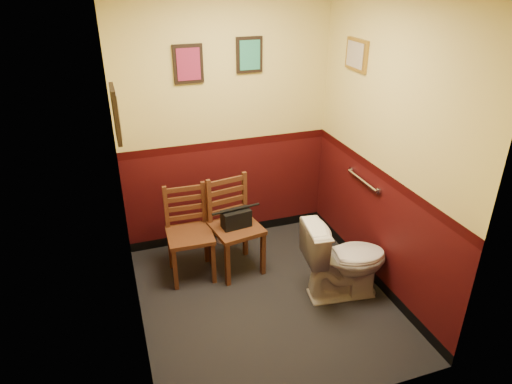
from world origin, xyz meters
TOP-DOWN VIEW (x-y plane):
  - floor at (0.00, 0.00)m, footprint 2.20×2.40m
  - wall_back at (0.00, 1.20)m, footprint 2.20×0.00m
  - wall_front at (0.00, -1.20)m, footprint 2.20×0.00m
  - wall_left at (-1.10, 0.00)m, footprint 0.00×2.40m
  - wall_right at (1.10, 0.00)m, footprint 0.00×2.40m
  - grab_bar at (1.07, 0.25)m, footprint 0.05×0.56m
  - framed_print_back_a at (-0.35, 1.18)m, footprint 0.28×0.04m
  - framed_print_back_b at (0.25, 1.18)m, footprint 0.26×0.04m
  - framed_print_left at (-1.08, 0.10)m, footprint 0.04×0.30m
  - framed_print_right at (1.08, 0.60)m, footprint 0.04×0.34m
  - toilet at (0.72, -0.14)m, footprint 0.82×0.53m
  - toilet_brush at (0.92, -0.07)m, footprint 0.13×0.13m
  - chair_left at (-0.55, 0.64)m, footprint 0.44×0.44m
  - chair_right at (-0.11, 0.59)m, footprint 0.52×0.52m
  - handbag at (-0.10, 0.55)m, footprint 0.29×0.17m
  - tp_stack at (-0.05, 1.09)m, footprint 0.24×0.15m

SIDE VIEW (x-z plane):
  - floor at x=0.00m, z-range 0.00..0.00m
  - toilet_brush at x=0.92m, z-range -0.15..0.30m
  - tp_stack at x=-0.05m, z-range -0.03..0.29m
  - toilet at x=0.72m, z-range 0.00..0.76m
  - chair_left at x=-0.55m, z-range 0.00..0.92m
  - chair_right at x=-0.11m, z-range 0.00..0.96m
  - handbag at x=-0.10m, z-range 0.49..0.69m
  - grab_bar at x=1.07m, z-range 0.92..0.98m
  - wall_back at x=0.00m, z-range 0.00..2.70m
  - wall_front at x=0.00m, z-range 0.00..2.70m
  - wall_left at x=-1.10m, z-range 0.00..2.70m
  - wall_right at x=1.10m, z-range 0.00..2.70m
  - framed_print_left at x=-1.08m, z-range 1.66..2.04m
  - framed_print_back_a at x=-0.35m, z-range 1.77..2.13m
  - framed_print_back_b at x=0.25m, z-range 1.83..2.17m
  - framed_print_right at x=1.08m, z-range 1.91..2.19m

